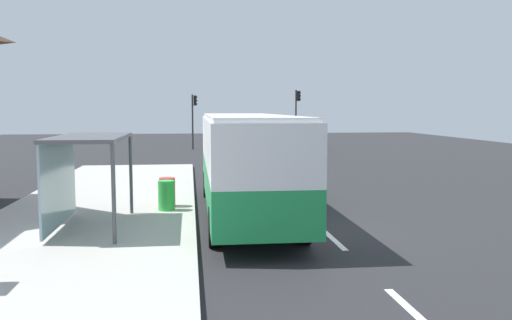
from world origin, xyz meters
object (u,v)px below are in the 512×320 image
Objects in this scene: sedan_near at (251,136)px; white_van at (267,137)px; bus_shelter at (79,158)px; sedan_far at (262,141)px; traffic_light_far_side at (194,113)px; recycling_bin_red at (167,192)px; traffic_light_near_side at (297,110)px; bus at (245,158)px; recycling_bin_green at (166,195)px.

white_van is at bearing -90.49° from sedan_near.
sedan_near is 37.04m from bus_shelter.
sedan_far is at bearing 72.67° from bus_shelter.
bus_shelter reaches higher than white_van.
bus_shelter is (-3.32, -30.36, -0.97)m from traffic_light_far_side.
sedan_far is 0.98× the size of traffic_light_far_side.
sedan_near is at bearing 78.85° from recycling_bin_red.
bus_shelter is at bearing -111.95° from traffic_light_near_side.
sedan_near is at bearing 83.28° from bus.
recycling_bin_green is 0.70m from recycling_bin_red.
sedan_far reaches higher than recycling_bin_green.
bus is at bearing -104.63° from traffic_light_near_side.
sedan_near is at bearing 89.51° from white_van.
traffic_light_near_side is (7.21, 27.62, 1.46)m from bus.
bus is 11.61× the size of recycling_bin_red.
white_van is 5.54× the size of recycling_bin_red.
recycling_bin_red is (-6.50, -24.92, -0.14)m from sedan_far.
sedan_near is 8.07m from sedan_far.
bus is at bearing -87.21° from traffic_light_far_side.
recycling_bin_green is at bearing -104.23° from sedan_far.
traffic_light_far_side is (-8.60, 0.80, -0.24)m from traffic_light_near_side.
white_van is at bearing -50.02° from traffic_light_far_side.
bus_shelter is at bearing -107.33° from sedan_far.
traffic_light_far_side reaches higher than sedan_far.
traffic_light_far_side is at bearing 87.75° from recycling_bin_green.
bus_shelter is (-8.71, -27.91, 1.31)m from sedan_far.
white_van reaches higher than recycling_bin_red.
traffic_light_far_side is (-5.30, 6.31, 1.72)m from white_van.
traffic_light_far_side is at bearing 83.76° from bus_shelter.
white_van is (3.91, 22.10, -0.50)m from bus.
recycling_bin_green is 0.19× the size of traffic_light_near_side.
bus is 2.78m from recycling_bin_green.
bus is at bearing -98.77° from sedan_far.
sedan_far reaches higher than recycling_bin_red.
traffic_light_near_side is at bearing -63.53° from sedan_near.
bus reaches higher than bus_shelter.
recycling_bin_red is 0.21× the size of traffic_light_far_side.
bus_shelter reaches higher than recycling_bin_red.
sedan_near is (4.01, 34.04, -1.05)m from bus.
bus_shelter is (-2.21, -2.29, 1.44)m from recycling_bin_green.
white_van is 3.91m from sedan_far.
traffic_light_near_side reaches higher than bus_shelter.
bus_shelter is at bearing -103.61° from sedan_near.
traffic_light_near_side is (9.70, 26.57, 2.64)m from recycling_bin_red.
white_van is at bearing -120.90° from traffic_light_near_side.
traffic_light_near_side is at bearing 70.42° from recycling_bin_green.
white_van is at bearing -91.43° from sedan_far.
bus_shelter is (-11.91, -29.56, -1.20)m from traffic_light_near_side.
bus_shelter is (-4.70, -1.94, 0.25)m from bus.
white_van is at bearing 73.09° from recycling_bin_red.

